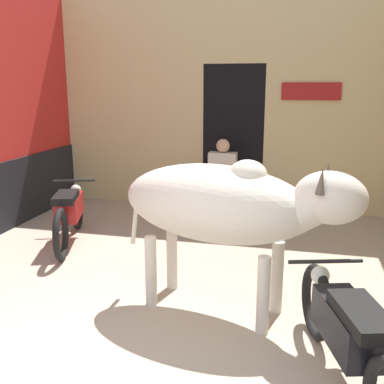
{
  "coord_description": "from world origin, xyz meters",
  "views": [
    {
      "loc": [
        1.28,
        -1.89,
        2.07
      ],
      "look_at": [
        0.22,
        2.46,
        0.98
      ],
      "focal_mm": 42.0,
      "sensor_mm": 36.0,
      "label": 1
    }
  ],
  "objects_px": {
    "shopkeeper_seated": "(222,177)",
    "plastic_stool": "(204,199)",
    "motorcycle_near": "(347,332)",
    "motorcycle_far": "(69,211)",
    "cow": "(226,205)"
  },
  "relations": [
    {
      "from": "motorcycle_near",
      "to": "shopkeeper_seated",
      "type": "height_order",
      "value": "shopkeeper_seated"
    },
    {
      "from": "motorcycle_near",
      "to": "cow",
      "type": "bearing_deg",
      "value": 138.72
    },
    {
      "from": "cow",
      "to": "shopkeeper_seated",
      "type": "relative_size",
      "value": 1.82
    },
    {
      "from": "cow",
      "to": "motorcycle_far",
      "type": "relative_size",
      "value": 1.24
    },
    {
      "from": "cow",
      "to": "motorcycle_near",
      "type": "bearing_deg",
      "value": -41.28
    },
    {
      "from": "motorcycle_near",
      "to": "shopkeeper_seated",
      "type": "distance_m",
      "value": 4.2
    },
    {
      "from": "motorcycle_near",
      "to": "motorcycle_far",
      "type": "xyz_separation_m",
      "value": [
        -3.29,
        2.23,
        0.0
      ]
    },
    {
      "from": "plastic_stool",
      "to": "shopkeeper_seated",
      "type": "bearing_deg",
      "value": -33.21
    },
    {
      "from": "motorcycle_far",
      "to": "shopkeeper_seated",
      "type": "relative_size",
      "value": 1.46
    },
    {
      "from": "plastic_stool",
      "to": "motorcycle_near",
      "type": "bearing_deg",
      "value": -65.47
    },
    {
      "from": "shopkeeper_seated",
      "to": "plastic_stool",
      "type": "height_order",
      "value": "shopkeeper_seated"
    },
    {
      "from": "motorcycle_near",
      "to": "plastic_stool",
      "type": "distance_m",
      "value": 4.53
    },
    {
      "from": "cow",
      "to": "motorcycle_far",
      "type": "xyz_separation_m",
      "value": [
        -2.3,
        1.36,
        -0.6
      ]
    },
    {
      "from": "cow",
      "to": "motorcycle_near",
      "type": "distance_m",
      "value": 1.45
    },
    {
      "from": "motorcycle_near",
      "to": "shopkeeper_seated",
      "type": "bearing_deg",
      "value": 111.63
    }
  ]
}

